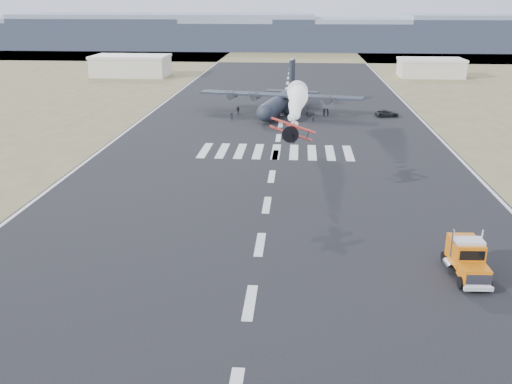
# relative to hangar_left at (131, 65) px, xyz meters

# --- Properties ---
(ground) EXTENTS (500.00, 500.00, 0.00)m
(ground) POSITION_rel_hangar_left_xyz_m (52.00, -145.00, -3.41)
(ground) COLOR black
(ground) RESTS_ON ground
(scrub_far) EXTENTS (500.00, 80.00, 0.00)m
(scrub_far) POSITION_rel_hangar_left_xyz_m (52.00, 85.00, -3.41)
(scrub_far) COLOR olive
(scrub_far) RESTS_ON ground
(runway_markings) EXTENTS (60.00, 260.00, 0.01)m
(runway_markings) POSITION_rel_hangar_left_xyz_m (52.00, -85.00, -3.40)
(runway_markings) COLOR silver
(runway_markings) RESTS_ON ground
(ridge_seg_b) EXTENTS (150.00, 50.00, 15.00)m
(ridge_seg_b) POSITION_rel_hangar_left_xyz_m (-78.00, 115.00, 4.09)
(ridge_seg_b) COLOR slate
(ridge_seg_b) RESTS_ON ground
(ridge_seg_c) EXTENTS (150.00, 50.00, 17.00)m
(ridge_seg_c) POSITION_rel_hangar_left_xyz_m (-13.00, 115.00, 5.09)
(ridge_seg_c) COLOR slate
(ridge_seg_c) RESTS_ON ground
(ridge_seg_d) EXTENTS (150.00, 50.00, 13.00)m
(ridge_seg_d) POSITION_rel_hangar_left_xyz_m (52.00, 115.00, 3.09)
(ridge_seg_d) COLOR slate
(ridge_seg_d) RESTS_ON ground
(ridge_seg_e) EXTENTS (150.00, 50.00, 15.00)m
(ridge_seg_e) POSITION_rel_hangar_left_xyz_m (117.00, 115.00, 4.09)
(ridge_seg_e) COLOR slate
(ridge_seg_e) RESTS_ON ground
(hangar_left) EXTENTS (24.50, 14.50, 6.70)m
(hangar_left) POSITION_rel_hangar_left_xyz_m (0.00, 0.00, 0.00)
(hangar_left) COLOR beige
(hangar_left) RESTS_ON ground
(hangar_right) EXTENTS (20.50, 12.50, 5.90)m
(hangar_right) POSITION_rel_hangar_left_xyz_m (98.00, 5.00, -0.40)
(hangar_right) COLOR beige
(hangar_right) RESTS_ON ground
(semi_truck) EXTENTS (3.02, 8.16, 3.64)m
(semi_truck) POSITION_rel_hangar_left_xyz_m (71.36, -138.50, -1.62)
(semi_truck) COLOR black
(semi_truck) RESTS_ON ground
(aerobatic_biplane) EXTENTS (5.63, 5.22, 3.06)m
(aerobatic_biplane) POSITION_rel_hangar_left_xyz_m (54.84, -116.92, 5.19)
(aerobatic_biplane) COLOR red
(smoke_trail) EXTENTS (3.68, 29.31, 3.68)m
(smoke_trail) POSITION_rel_hangar_left_xyz_m (55.42, -92.88, 5.40)
(smoke_trail) COLOR white
(transport_aircraft) EXTENTS (36.48, 29.86, 10.58)m
(transport_aircraft) POSITION_rel_hangar_left_xyz_m (51.71, -59.82, -0.68)
(transport_aircraft) COLOR black
(transport_aircraft) RESTS_ON ground
(support_vehicle) EXTENTS (5.39, 3.15, 1.41)m
(support_vehicle) POSITION_rel_hangar_left_xyz_m (74.66, -63.26, -2.70)
(support_vehicle) COLOR black
(support_vehicle) RESTS_ON ground
(crew_a) EXTENTS (0.75, 0.79, 1.69)m
(crew_a) POSITION_rel_hangar_left_xyz_m (58.57, -69.84, -2.56)
(crew_a) COLOR black
(crew_a) RESTS_ON ground
(crew_b) EXTENTS (0.74, 0.89, 1.56)m
(crew_b) POSITION_rel_hangar_left_xyz_m (61.82, -63.15, -2.63)
(crew_b) COLOR black
(crew_b) RESTS_ON ground
(crew_c) EXTENTS (1.01, 1.15, 1.65)m
(crew_c) POSITION_rel_hangar_left_xyz_m (41.57, -69.76, -2.58)
(crew_c) COLOR black
(crew_c) RESTS_ON ground
(crew_d) EXTENTS (1.12, 0.65, 1.82)m
(crew_d) POSITION_rel_hangar_left_xyz_m (42.24, -63.13, -2.50)
(crew_d) COLOR black
(crew_d) RESTS_ON ground
(crew_e) EXTENTS (0.78, 0.90, 1.57)m
(crew_e) POSITION_rel_hangar_left_xyz_m (49.38, -64.60, -2.62)
(crew_e) COLOR black
(crew_e) RESTS_ON ground
(crew_f) EXTENTS (1.19, 1.48, 1.58)m
(crew_f) POSITION_rel_hangar_left_xyz_m (47.97, -65.29, -2.62)
(crew_f) COLOR black
(crew_f) RESTS_ON ground
(crew_g) EXTENTS (0.67, 0.75, 1.73)m
(crew_g) POSITION_rel_hangar_left_xyz_m (57.40, -64.30, -2.54)
(crew_g) COLOR black
(crew_g) RESTS_ON ground
(crew_h) EXTENTS (0.93, 0.92, 1.67)m
(crew_h) POSITION_rel_hangar_left_xyz_m (61.08, -64.01, -2.57)
(crew_h) COLOR black
(crew_h) RESTS_ON ground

